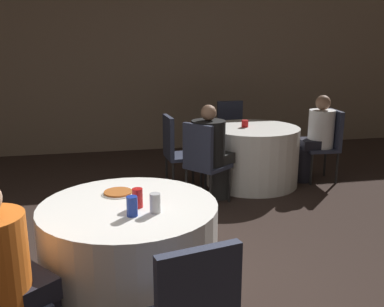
% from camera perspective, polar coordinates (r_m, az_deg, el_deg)
% --- Properties ---
extents(wall_back, '(16.00, 0.06, 2.80)m').
position_cam_1_polar(wall_back, '(7.04, -11.77, 11.46)').
color(wall_back, gray).
rests_on(wall_back, ground_plane).
extents(table_near, '(1.15, 1.15, 0.73)m').
position_cam_1_polar(table_near, '(2.92, -8.21, -13.39)').
color(table_near, white).
rests_on(table_near, ground_plane).
extents(table_far, '(1.15, 1.15, 0.73)m').
position_cam_1_polar(table_far, '(5.42, 8.00, -0.28)').
color(table_far, white).
rests_on(table_far, ground_plane).
extents(chair_far_north, '(0.41, 0.41, 0.91)m').
position_cam_1_polar(chair_far_north, '(6.30, 5.23, 3.50)').
color(chair_far_north, '#2D3347').
rests_on(chair_far_north, ground_plane).
extents(chair_far_west, '(0.43, 0.43, 0.91)m').
position_cam_1_polar(chair_far_west, '(5.05, -2.22, 0.85)').
color(chair_far_west, '#2D3347').
rests_on(chair_far_west, ground_plane).
extents(chair_far_east, '(0.43, 0.42, 0.91)m').
position_cam_1_polar(chair_far_east, '(5.73, 17.61, 1.80)').
color(chair_far_east, '#2D3347').
rests_on(chair_far_east, ground_plane).
extents(chair_far_southwest, '(0.56, 0.56, 0.91)m').
position_cam_1_polar(chair_far_southwest, '(4.59, 1.43, -0.53)').
color(chair_far_southwest, '#2D3347').
rests_on(chair_far_southwest, ground_plane).
extents(person_orange_shirt, '(0.50, 0.48, 1.10)m').
position_cam_1_polar(person_orange_shirt, '(2.43, -23.49, -15.21)').
color(person_orange_shirt, black).
rests_on(person_orange_shirt, ground_plane).
extents(person_white_shirt, '(0.50, 0.33, 1.11)m').
position_cam_1_polar(person_white_shirt, '(5.66, 16.07, 1.92)').
color(person_white_shirt, black).
rests_on(person_white_shirt, ground_plane).
extents(person_black_shirt, '(0.51, 0.49, 1.10)m').
position_cam_1_polar(person_black_shirt, '(4.70, 2.65, 0.19)').
color(person_black_shirt, '#282828').
rests_on(person_black_shirt, ground_plane).
extents(pizza_plate_near, '(0.23, 0.23, 0.02)m').
position_cam_1_polar(pizza_plate_near, '(2.97, -9.82, -5.16)').
color(pizza_plate_near, white).
rests_on(pizza_plate_near, table_near).
extents(soda_can_red, '(0.07, 0.07, 0.12)m').
position_cam_1_polar(soda_can_red, '(2.70, -7.28, -5.90)').
color(soda_can_red, red).
rests_on(soda_can_red, table_near).
extents(soda_can_blue, '(0.07, 0.07, 0.12)m').
position_cam_1_polar(soda_can_blue, '(2.57, -7.99, -6.98)').
color(soda_can_blue, '#1E38A5').
rests_on(soda_can_blue, table_near).
extents(soda_can_silver, '(0.07, 0.07, 0.12)m').
position_cam_1_polar(soda_can_silver, '(2.60, -4.94, -6.60)').
color(soda_can_silver, silver).
rests_on(soda_can_silver, table_near).
extents(cup_far, '(0.08, 0.08, 0.09)m').
position_cam_1_polar(cup_far, '(5.32, 7.07, 3.98)').
color(cup_far, red).
rests_on(cup_far, table_far).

